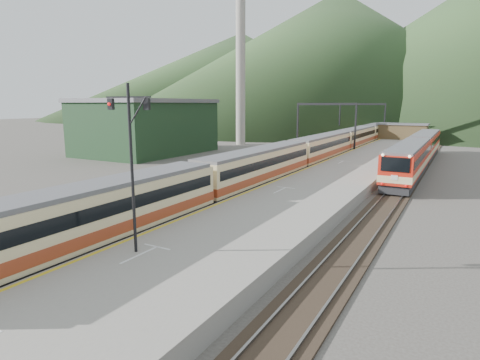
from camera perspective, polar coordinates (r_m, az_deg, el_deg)
The scene contains 18 objects.
track_main at distance 50.21m, azimuth 9.90°, elevation 1.75°, with size 2.60×200.00×0.23m.
track_far at distance 52.04m, azimuth 4.70°, elevation 2.18°, with size 2.60×200.00×0.23m.
track_second at distance 47.75m, azimuth 23.03°, elevation 0.59°, with size 2.60×200.00×0.23m.
platform at distance 46.70m, azimuth 15.60°, elevation 1.38°, with size 8.00×100.00×1.00m, color gray.
gantry_near at distance 64.80m, azimuth 12.11°, elevation 8.56°, with size 9.55×0.25×8.00m.
gantry_far at distance 88.98m, azimuth 16.93°, elevation 8.86°, with size 9.55×0.25×8.00m.
warehouse at distance 66.01m, azimuth -13.12°, elevation 7.45°, with size 14.50×20.50×8.60m.
smokestack at distance 79.12m, azimuth 0.08°, elevation 15.96°, with size 1.80×1.80×30.00m, color #9E998E.
station_shed at distance 85.71m, azimuth 22.08°, elevation 6.46°, with size 9.40×4.40×3.10m.
hill_a at distance 205.96m, azimuth 13.67°, elevation 16.62°, with size 180.00×180.00×60.00m, color #304B29.
hill_d at distance 282.67m, azimuth 0.23°, elevation 14.71°, with size 200.00×200.00×55.00m, color #304B29.
main_train at distance 54.45m, azimuth 11.63°, elevation 4.33°, with size 2.75×94.59×3.36m.
second_train at distance 54.52m, azimuth 24.01°, elevation 3.65°, with size 2.78×37.89×3.39m.
signal_mast at distance 18.52m, azimuth -15.24°, elevation 3.79°, with size 2.17×0.59×7.66m.
short_signal_a at distance 24.80m, azimuth -20.47°, elevation -4.67°, with size 0.23×0.17×2.27m.
short_signal_b at distance 46.09m, azimuth 3.63°, elevation 2.85°, with size 0.24×0.18×2.27m.
short_signal_c at distance 32.74m, azimuth -16.41°, elevation -0.81°, with size 0.23×0.18×2.27m.
worker at distance 27.09m, azimuth -19.12°, elevation -4.52°, with size 0.67×0.44×1.83m, color #20202F.
Camera 1 is at (16.23, -6.89, 7.75)m, focal length 30.00 mm.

